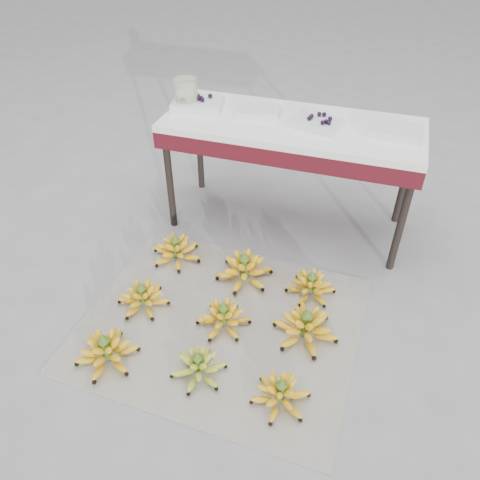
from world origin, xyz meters
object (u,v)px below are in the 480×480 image
(newspaper_mat, at_px, (221,323))
(bunch_front_left, at_px, (107,351))
(tray_left, at_px, (258,112))
(bunch_mid_center, at_px, (223,317))
(bunch_back_left, at_px, (176,250))
(tray_right, at_px, (316,123))
(vendor_table, at_px, (292,135))
(bunch_back_center, at_px, (244,269))
(bunch_front_right, at_px, (281,394))
(bunch_mid_right, at_px, (306,327))
(glass_jar, at_px, (186,93))
(bunch_front_center, at_px, (198,367))
(bunch_mid_left, at_px, (143,298))
(bunch_back_right, at_px, (311,286))
(tray_far_right, at_px, (395,131))
(tray_far_left, at_px, (198,104))

(newspaper_mat, bearing_deg, bunch_front_left, -138.61)
(tray_left, bearing_deg, newspaper_mat, -83.94)
(bunch_mid_center, height_order, bunch_back_left, bunch_back_left)
(newspaper_mat, bearing_deg, tray_right, 75.45)
(bunch_mid_center, xyz_separation_m, vendor_table, (0.08, 0.88, 0.51))
(bunch_back_center, relative_size, vendor_table, 0.26)
(bunch_front_right, xyz_separation_m, bunch_mid_right, (0.02, 0.36, 0.01))
(bunch_mid_right, distance_m, glass_jar, 1.38)
(bunch_mid_center, height_order, bunch_back_center, bunch_back_center)
(bunch_front_right, relative_size, glass_jar, 1.62)
(bunch_back_center, xyz_separation_m, vendor_table, (0.09, 0.55, 0.51))
(newspaper_mat, bearing_deg, vendor_table, 83.64)
(newspaper_mat, relative_size, bunch_mid_right, 3.68)
(bunch_front_center, bearing_deg, tray_right, 54.82)
(bunch_front_center, distance_m, tray_left, 1.35)
(bunch_mid_left, bearing_deg, bunch_front_center, -50.47)
(bunch_back_left, distance_m, bunch_back_right, 0.74)
(bunch_front_left, bearing_deg, glass_jar, 81.16)
(bunch_front_left, bearing_deg, bunch_mid_center, 25.96)
(glass_jar, bearing_deg, bunch_front_center, -66.80)
(bunch_front_center, height_order, tray_left, tray_left)
(bunch_mid_right, xyz_separation_m, tray_right, (-0.17, 0.81, 0.60))
(vendor_table, distance_m, glass_jar, 0.61)
(bunch_front_center, height_order, bunch_mid_right, bunch_mid_right)
(tray_right, distance_m, tray_far_right, 0.39)
(bunch_mid_right, relative_size, bunch_back_left, 1.11)
(bunch_back_left, xyz_separation_m, vendor_table, (0.48, 0.51, 0.51))
(bunch_front_center, bearing_deg, tray_far_left, 85.88)
(tray_far_left, xyz_separation_m, tray_far_right, (1.04, -0.01, -0.00))
(bunch_front_right, bearing_deg, glass_jar, 120.98)
(vendor_table, bearing_deg, bunch_back_right, -64.78)
(bunch_mid_left, height_order, bunch_back_left, bunch_back_left)
(bunch_back_center, height_order, tray_far_left, tray_far_left)
(bunch_mid_left, bearing_deg, newspaper_mat, -13.89)
(tray_far_left, bearing_deg, tray_far_right, -0.59)
(bunch_mid_right, relative_size, tray_far_left, 1.15)
(newspaper_mat, distance_m, tray_far_right, 1.26)
(bunch_back_left, distance_m, tray_far_right, 1.27)
(bunch_back_right, bearing_deg, bunch_back_left, 167.19)
(bunch_mid_right, xyz_separation_m, bunch_back_left, (-0.77, 0.32, -0.01))
(glass_jar, bearing_deg, bunch_front_left, -85.21)
(bunch_mid_center, distance_m, tray_right, 1.08)
(bunch_mid_left, bearing_deg, tray_far_right, 26.59)
(vendor_table, bearing_deg, bunch_front_right, -77.37)
(bunch_back_center, relative_size, bunch_back_right, 1.27)
(newspaper_mat, distance_m, bunch_mid_center, 0.06)
(tray_far_left, height_order, tray_left, tray_far_left)
(tray_far_right, bearing_deg, tray_left, 178.10)
(tray_right, bearing_deg, bunch_front_right, -83.07)
(bunch_mid_center, xyz_separation_m, glass_jar, (-0.51, 0.89, 0.67))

